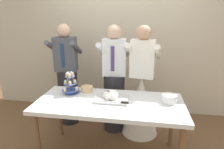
% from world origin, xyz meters
% --- Properties ---
extents(rear_wall, '(5.20, 0.10, 2.90)m').
position_xyz_m(rear_wall, '(0.00, 1.38, 1.45)').
color(rear_wall, beige).
rests_on(rear_wall, ground_plane).
extents(dessert_table, '(1.80, 0.80, 0.78)m').
position_xyz_m(dessert_table, '(0.00, 0.00, 0.70)').
color(dessert_table, silver).
rests_on(dessert_table, ground_plane).
extents(cupcake_stand, '(0.23, 0.23, 0.31)m').
position_xyz_m(cupcake_stand, '(-0.56, 0.18, 0.91)').
color(cupcake_stand, '#4C66B2').
rests_on(cupcake_stand, dessert_table).
extents(main_cake_tray, '(0.44, 0.31, 0.13)m').
position_xyz_m(main_cake_tray, '(0.01, 0.06, 0.82)').
color(main_cake_tray, silver).
rests_on(main_cake_tray, dessert_table).
extents(plate_stack, '(0.18, 0.18, 0.10)m').
position_xyz_m(plate_stack, '(0.72, 0.09, 0.82)').
color(plate_stack, white).
rests_on(plate_stack, dessert_table).
extents(round_cake, '(0.24, 0.24, 0.08)m').
position_xyz_m(round_cake, '(-0.35, 0.25, 0.81)').
color(round_cake, white).
rests_on(round_cake, dessert_table).
extents(person_groom, '(0.49, 0.52, 1.66)m').
position_xyz_m(person_groom, '(-0.04, 0.63, 0.75)').
color(person_groom, '#232328').
rests_on(person_groom, ground_plane).
extents(person_bride, '(0.56, 0.56, 1.66)m').
position_xyz_m(person_bride, '(0.38, 0.59, 0.58)').
color(person_bride, white).
rests_on(person_bride, ground_plane).
extents(person_guest, '(0.49, 0.51, 1.66)m').
position_xyz_m(person_guest, '(-0.83, 0.73, 0.75)').
color(person_guest, '#232328').
rests_on(person_guest, ground_plane).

